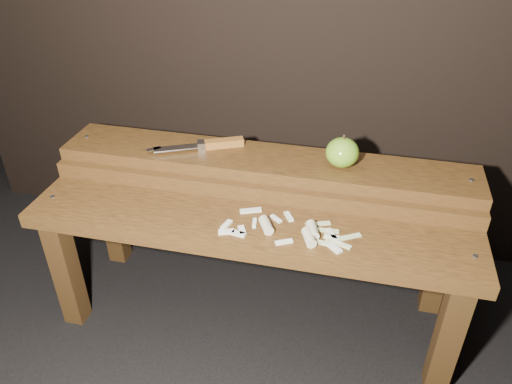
% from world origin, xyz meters
% --- Properties ---
extents(ground, '(60.00, 60.00, 0.00)m').
position_xyz_m(ground, '(0.00, 0.00, 0.00)').
color(ground, black).
extents(bench_front_tier, '(1.20, 0.20, 0.42)m').
position_xyz_m(bench_front_tier, '(0.00, -0.06, 0.35)').
color(bench_front_tier, '#36210D').
rests_on(bench_front_tier, ground).
extents(bench_rear_tier, '(1.20, 0.21, 0.50)m').
position_xyz_m(bench_rear_tier, '(0.00, 0.17, 0.41)').
color(bench_rear_tier, '#36210D').
rests_on(bench_rear_tier, ground).
extents(apple, '(0.09, 0.09, 0.09)m').
position_xyz_m(apple, '(0.22, 0.17, 0.54)').
color(apple, '#6A9C20').
rests_on(apple, bench_rear_tier).
extents(knife, '(0.27, 0.14, 0.03)m').
position_xyz_m(knife, '(-0.16, 0.19, 0.51)').
color(knife, brown).
rests_on(knife, bench_rear_tier).
extents(apple_scraps, '(0.36, 0.15, 0.03)m').
position_xyz_m(apple_scraps, '(0.12, -0.06, 0.43)').
color(apple_scraps, beige).
rests_on(apple_scraps, bench_front_tier).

